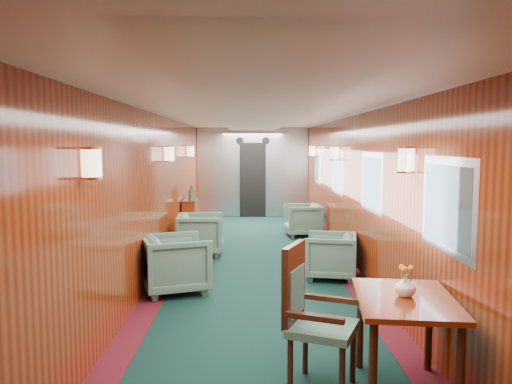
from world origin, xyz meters
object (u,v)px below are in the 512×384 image
armchair_right_far (303,220)px  credenza (191,217)px  armchair_right_near (330,256)px  side_chair (310,310)px  armchair_left_far (200,234)px  dining_table (405,313)px  armchair_left_near (176,263)px

armchair_right_far → credenza: bearing=-92.1°
armchair_right_near → armchair_right_far: armchair_right_far is taller
side_chair → armchair_right_near: bearing=101.0°
armchair_left_far → armchair_right_near: 2.60m
credenza → armchair_right_near: (2.40, -3.31, -0.08)m
dining_table → armchair_left_near: bearing=135.2°
credenza → armchair_left_near: bearing=-86.5°
armchair_left_near → armchair_right_far: armchair_left_near is taller
armchair_left_far → armchair_right_far: (2.02, 1.79, -0.03)m
armchair_left_near → armchair_right_near: (2.16, 0.64, -0.05)m
armchair_right_far → side_chair: bearing=-10.2°
armchair_left_near → armchair_right_far: (2.14, 4.04, -0.04)m
side_chair → armchair_right_near: size_ratio=1.58×
side_chair → armchair_left_near: size_ratio=1.38×
dining_table → armchair_right_near: 3.43m
dining_table → armchair_right_far: bearing=97.5°
credenza → armchair_left_near: 3.95m
credenza → armchair_left_near: credenza is taller
side_chair → armchair_right_near: (0.72, 3.26, -0.29)m
dining_table → armchair_right_far: 6.81m
armchair_left_near → armchair_left_far: size_ratio=1.04×
armchair_left_far → armchair_right_near: (2.04, -1.61, -0.03)m
dining_table → credenza: bearing=116.9°
side_chair → credenza: (-1.69, 6.57, -0.21)m
dining_table → side_chair: (-0.72, 0.15, -0.03)m
dining_table → armchair_left_near: (-2.17, 2.77, -0.27)m
armchair_right_far → dining_table: bearing=-4.0°
armchair_right_near → credenza: bearing=-132.2°
armchair_left_far → dining_table: bearing=-160.6°
armchair_left_near → armchair_right_near: bearing=-92.7°
dining_table → side_chair: bearing=175.5°
armchair_left_far → armchair_right_far: bearing=-51.2°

